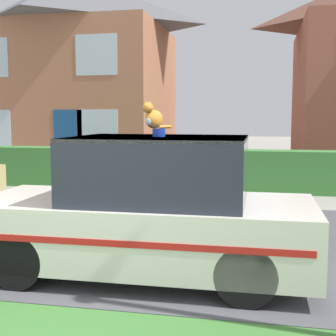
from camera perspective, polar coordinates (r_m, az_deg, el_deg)
road_strip at (r=7.46m, az=-3.47°, el=-8.40°), size 28.00×5.53×0.01m
garden_hedge at (r=12.00m, az=4.82°, el=-0.23°), size 12.86×0.73×1.05m
police_car at (r=5.57m, az=-2.46°, el=-5.31°), size 4.00×1.68×1.75m
cat at (r=5.50m, az=-1.87°, el=6.20°), size 0.32×0.31×0.32m
house_left at (r=18.86m, az=-11.31°, el=11.68°), size 7.28×5.83×7.21m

